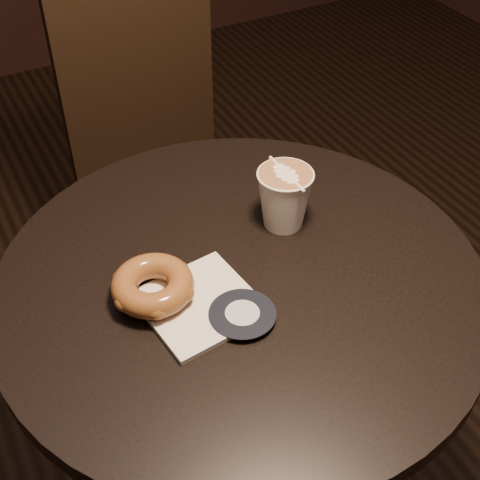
# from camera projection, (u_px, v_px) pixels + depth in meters

# --- Properties ---
(cafe_table) EXTENTS (0.70, 0.70, 0.75)m
(cafe_table) POSITION_uv_depth(u_px,v_px,m) (241.00, 362.00, 1.08)
(cafe_table) COLOR black
(cafe_table) RESTS_ON ground
(chair) EXTENTS (0.37, 0.37, 0.92)m
(chair) POSITION_uv_depth(u_px,v_px,m) (156.00, 152.00, 1.59)
(chair) COLOR black
(chair) RESTS_ON ground
(pastry_bag) EXTENTS (0.16, 0.16, 0.01)m
(pastry_bag) POSITION_uv_depth(u_px,v_px,m) (200.00, 304.00, 0.90)
(pastry_bag) COLOR white
(pastry_bag) RESTS_ON cafe_table
(doughnut) EXTENTS (0.11, 0.11, 0.04)m
(doughnut) POSITION_uv_depth(u_px,v_px,m) (153.00, 285.00, 0.89)
(doughnut) COLOR brown
(doughnut) RESTS_ON pastry_bag
(latte_cup) EXTENTS (0.09, 0.09, 0.09)m
(latte_cup) POSITION_uv_depth(u_px,v_px,m) (284.00, 199.00, 1.00)
(latte_cup) COLOR white
(latte_cup) RESTS_ON cafe_table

